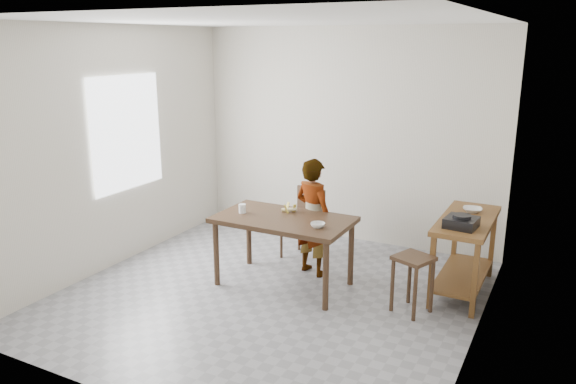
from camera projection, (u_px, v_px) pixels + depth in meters
The scene contains 17 objects.
floor at pixel (270, 297), 5.75m from camera, with size 4.00×4.00×0.04m, color gray.
ceiling at pixel (267, 18), 5.04m from camera, with size 4.00×4.00×0.04m, color white.
wall_back at pixel (347, 136), 7.13m from camera, with size 4.00×0.04×2.70m, color beige.
wall_front at pixel (118, 226), 3.67m from camera, with size 4.00×0.04×2.70m, color beige.
wall_left at pixel (112, 149), 6.29m from camera, with size 0.04×4.00×2.70m, color beige.
wall_right at pixel (488, 192), 4.50m from camera, with size 0.04×4.00×2.70m, color beige.
window_pane at pixel (127, 133), 6.40m from camera, with size 0.02×1.10×1.30m, color white.
dining_table at pixel (284, 251), 5.91m from camera, with size 1.40×0.80×0.75m, color #392618, non-canonical shape.
prep_counter at pixel (464, 255), 5.74m from camera, with size 0.50×1.20×0.80m, color brown, non-canonical shape.
child at pixel (313, 217), 6.14m from camera, with size 0.48×0.31×1.31m, color white.
dining_chair at pixel (302, 224), 6.66m from camera, with size 0.40×0.40×0.83m, color #392618, non-canonical shape.
stool at pixel (412, 284), 5.34m from camera, with size 0.32×0.32×0.57m, color #392618, non-canonical shape.
glass_tumbler at pixel (242, 208), 5.96m from camera, with size 0.08×0.08×0.10m, color white.
small_bowl at pixel (318, 225), 5.50m from camera, with size 0.15×0.15×0.05m, color silver.
banana at pixel (289, 209), 5.99m from camera, with size 0.19×0.13×0.07m, color #FDCD5D, non-canonical shape.
serving_bowl at pixel (472, 210), 5.82m from camera, with size 0.19×0.19×0.05m, color silver.
gas_burner at pixel (461, 222), 5.34m from camera, with size 0.29×0.29×0.10m, color black.
Camera 1 is at (2.59, -4.59, 2.53)m, focal length 35.00 mm.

